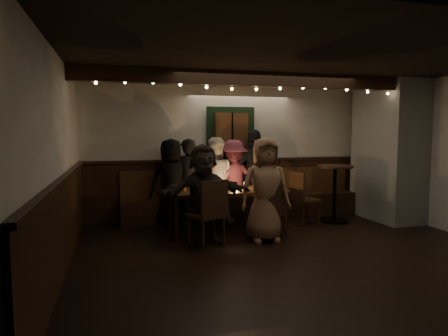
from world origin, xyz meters
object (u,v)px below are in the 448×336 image
object	(u,v)px
person_c	(214,180)
person_g	(265,190)
person_a	(171,182)
chair_near_right	(272,208)
person_b	(188,181)
chair_end	(301,195)
chair_near_left	(210,210)
dining_table	(227,193)
person_f	(203,194)
high_top	(335,186)
person_e	(255,175)
person_d	(233,180)

from	to	relation	value
person_c	person_g	size ratio (longest dim) A/B	0.99
person_g	person_a	bearing A→B (deg)	134.00
chair_near_right	person_b	distance (m)	1.78
chair_end	chair_near_left	bearing A→B (deg)	-152.52
chair_near_left	person_c	size ratio (longest dim) A/B	0.63
dining_table	person_g	world-z (taller)	person_g
dining_table	person_f	world-z (taller)	person_f
high_top	person_b	bearing A→B (deg)	168.68
dining_table	person_c	bearing A→B (deg)	95.01
person_a	person_b	world-z (taller)	same
chair_near_left	dining_table	bearing A→B (deg)	60.83
person_f	high_top	bearing A→B (deg)	11.75
chair_near_left	person_e	xyz separation A→B (m)	(1.27, 1.64, 0.30)
person_a	person_b	distance (m)	0.30
chair_end	high_top	xyz separation A→B (m)	(0.70, 0.05, 0.13)
dining_table	chair_near_left	world-z (taller)	chair_near_left
chair_end	person_b	xyz separation A→B (m)	(-1.97, 0.58, 0.24)
chair_end	person_a	bearing A→B (deg)	165.64
dining_table	chair_end	bearing A→B (deg)	3.98
person_g	person_c	bearing A→B (deg)	110.69
person_a	person_b	xyz separation A→B (m)	(0.30, -0.00, -0.00)
chair_end	person_b	size ratio (longest dim) A/B	0.61
chair_near_left	person_g	xyz separation A→B (m)	(0.89, 0.15, 0.24)
person_e	person_b	bearing A→B (deg)	2.94
chair_near_right	person_f	size ratio (longest dim) A/B	0.58
person_d	chair_near_right	bearing A→B (deg)	90.02
chair_near_left	person_e	bearing A→B (deg)	52.26
person_c	person_d	xyz separation A→B (m)	(0.40, 0.11, -0.02)
high_top	person_a	xyz separation A→B (m)	(-2.97, 0.53, 0.11)
person_a	person_d	xyz separation A→B (m)	(1.19, 0.09, -0.02)
chair_end	person_g	bearing A→B (deg)	-140.35
dining_table	person_d	xyz separation A→B (m)	(0.34, 0.77, 0.12)
person_e	person_f	distance (m)	1.93
person_a	person_b	size ratio (longest dim) A/B	1.00
high_top	person_d	size ratio (longest dim) A/B	0.69
dining_table	high_top	distance (m)	2.12
high_top	person_g	bearing A→B (deg)	-152.55
high_top	person_a	size ratio (longest dim) A/B	0.68
high_top	person_c	world-z (taller)	person_c
chair_near_right	high_top	distance (m)	1.83
chair_end	person_c	bearing A→B (deg)	159.03
person_a	high_top	bearing A→B (deg)	163.37
chair_near_right	chair_end	world-z (taller)	chair_end
person_d	person_f	distance (m)	1.70
dining_table	chair_near_right	world-z (taller)	chair_near_right
dining_table	person_a	xyz separation A→B (m)	(-0.85, 0.68, 0.14)
person_g	high_top	bearing A→B (deg)	30.56
dining_table	person_b	distance (m)	0.88
dining_table	person_b	size ratio (longest dim) A/B	1.26
person_e	person_g	world-z (taller)	person_e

